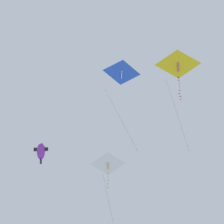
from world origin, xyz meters
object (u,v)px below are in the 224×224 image
Objects in this scene: kite_delta_highest at (108,164)px; kite_fish_upper_right at (41,151)px; kite_delta_near_right at (122,73)px; kite_delta_near_left at (178,65)px.

kite_fish_upper_right is at bearing 175.66° from kite_delta_highest.
kite_delta_highest is (-0.09, -1.27, -9.03)m from kite_delta_near_right.
kite_delta_near_right is 1.33× the size of kite_delta_highest.
kite_delta_near_right is 5.61m from kite_delta_near_left.
kite_delta_near_right reaches higher than kite_delta_near_left.
kite_delta_near_left reaches higher than kite_delta_highest.
kite_delta_near_right reaches higher than kite_delta_highest.
kite_delta_near_left reaches higher than kite_fish_upper_right.
kite_delta_near_left is at bearing -11.47° from kite_fish_upper_right.
kite_delta_highest is 6.31m from kite_fish_upper_right.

